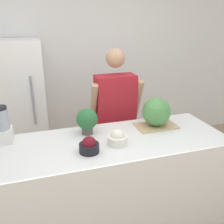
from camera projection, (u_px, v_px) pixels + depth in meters
wall_back at (77, 62)px, 3.58m from camera, size 8.00×0.06×2.60m
counter_island at (113, 182)px, 2.35m from camera, size 2.04×0.77×0.89m
refrigerator at (16, 107)px, 3.17m from camera, size 0.74×0.66×1.66m
person at (115, 118)px, 2.89m from camera, size 0.59×0.26×1.60m
cutting_board at (156, 126)px, 2.46m from camera, size 0.40×0.25×0.01m
watermelon at (156, 112)px, 2.42m from camera, size 0.28×0.28×0.28m
bowl_cherries at (89, 146)px, 1.98m from camera, size 0.16×0.16×0.13m
bowl_cream at (117, 138)px, 2.10m from camera, size 0.17×0.17×0.13m
blender at (2, 127)px, 2.11m from camera, size 0.15×0.15×0.32m
potted_plant at (87, 120)px, 2.27m from camera, size 0.20×0.20×0.24m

